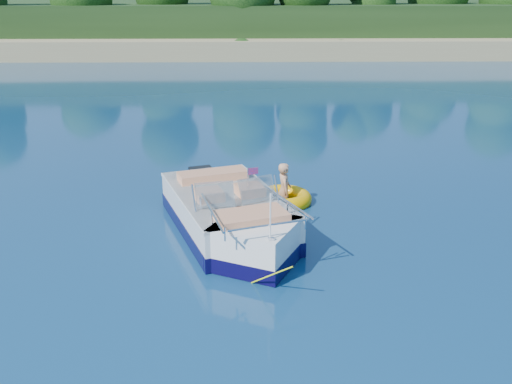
# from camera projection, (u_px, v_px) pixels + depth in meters

# --- Properties ---
(ground) EXTENTS (160.00, 160.00, 0.00)m
(ground) POSITION_uv_depth(u_px,v_px,m) (173.00, 266.00, 11.49)
(ground) COLOR #0A2447
(ground) RESTS_ON ground
(shoreline) EXTENTS (170.00, 59.00, 6.00)m
(shoreline) POSITION_uv_depth(u_px,v_px,m) (232.00, 25.00, 71.21)
(shoreline) COLOR #A08A5D
(shoreline) RESTS_ON ground
(motorboat) EXTENTS (3.39, 5.83, 2.03)m
(motorboat) POSITION_uv_depth(u_px,v_px,m) (232.00, 219.00, 12.80)
(motorboat) COLOR white
(motorboat) RESTS_ON ground
(tow_tube) EXTENTS (1.79, 1.79, 0.40)m
(tow_tube) POSITION_uv_depth(u_px,v_px,m) (283.00, 199.00, 14.90)
(tow_tube) COLOR #FBAD01
(tow_tube) RESTS_ON ground
(boy) EXTENTS (0.43, 0.85, 1.61)m
(boy) POSITION_uv_depth(u_px,v_px,m) (284.00, 202.00, 14.93)
(boy) COLOR tan
(boy) RESTS_ON ground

